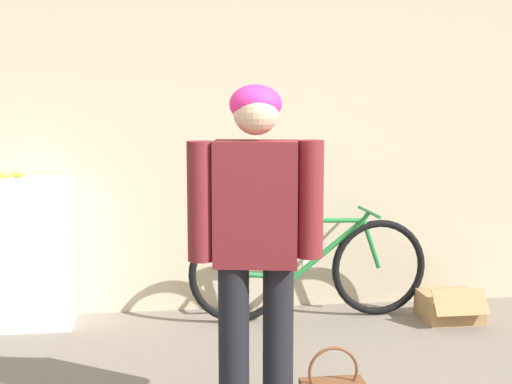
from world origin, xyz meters
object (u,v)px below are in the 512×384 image
(person, at_px, (256,229))
(bicycle, at_px, (310,268))
(banana, at_px, (3,175))
(cardboard_box, at_px, (450,306))

(person, bearing_deg, bicycle, 80.11)
(person, relative_size, banana, 5.37)
(person, relative_size, bicycle, 0.95)
(bicycle, height_order, cardboard_box, bicycle)
(cardboard_box, bearing_deg, bicycle, 171.02)
(bicycle, relative_size, cardboard_box, 4.01)
(bicycle, xyz_separation_m, cardboard_box, (1.00, -0.16, -0.28))
(banana, distance_m, cardboard_box, 3.30)
(bicycle, bearing_deg, banana, 173.26)
(person, height_order, cardboard_box, person)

